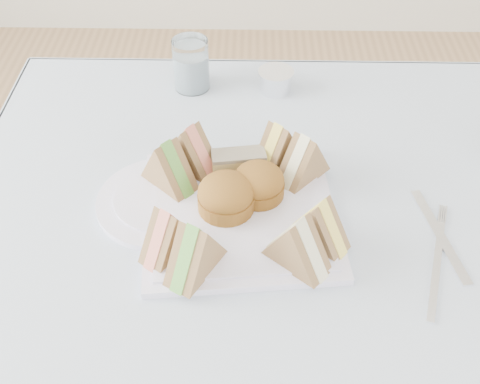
{
  "coord_description": "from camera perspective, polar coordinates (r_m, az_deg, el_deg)",
  "views": [
    {
      "loc": [
        -0.07,
        -0.54,
        1.39
      ],
      "look_at": [
        -0.08,
        0.08,
        0.8
      ],
      "focal_mm": 45.0,
      "sensor_mm": 36.0,
      "label": 1
    }
  ],
  "objects": [
    {
      "name": "tablecloth",
      "position": [
        0.84,
        5.26,
        -6.38
      ],
      "size": [
        1.02,
        1.02,
        0.01
      ],
      "primitive_type": "cube",
      "color": "silver",
      "rests_on": "table"
    },
    {
      "name": "serving_plate",
      "position": [
        0.88,
        0.0,
        -2.06
      ],
      "size": [
        0.31,
        0.31,
        0.01
      ],
      "primitive_type": "cube",
      "rotation": [
        0.0,
        0.0,
        0.1
      ],
      "color": "white",
      "rests_on": "tablecloth"
    },
    {
      "name": "sandwich_fl_a",
      "position": [
        0.81,
        -6.87,
        -3.7
      ],
      "size": [
        0.08,
        0.09,
        0.08
      ],
      "primitive_type": null,
      "rotation": [
        0.0,
        0.0,
        0.94
      ],
      "color": "olive",
      "rests_on": "serving_plate"
    },
    {
      "name": "sandwich_fl_b",
      "position": [
        0.78,
        -4.31,
        -5.3
      ],
      "size": [
        0.08,
        0.1,
        0.08
      ],
      "primitive_type": null,
      "rotation": [
        0.0,
        0.0,
        1.04
      ],
      "color": "olive",
      "rests_on": "serving_plate"
    },
    {
      "name": "sandwich_fr_a",
      "position": [
        0.82,
        7.54,
        -2.81
      ],
      "size": [
        0.09,
        0.08,
        0.08
      ],
      "primitive_type": null,
      "rotation": [
        0.0,
        0.0,
        -0.65
      ],
      "color": "olive",
      "rests_on": "serving_plate"
    },
    {
      "name": "sandwich_fr_b",
      "position": [
        0.79,
        5.49,
        -4.7
      ],
      "size": [
        0.1,
        0.09,
        0.08
      ],
      "primitive_type": null,
      "rotation": [
        0.0,
        0.0,
        -0.7
      ],
      "color": "olive",
      "rests_on": "serving_plate"
    },
    {
      "name": "sandwich_bl_a",
      "position": [
        0.9,
        -6.85,
        2.7
      ],
      "size": [
        0.1,
        0.09,
        0.08
      ],
      "primitive_type": null,
      "rotation": [
        0.0,
        0.0,
        2.39
      ],
      "color": "olive",
      "rests_on": "serving_plate"
    },
    {
      "name": "sandwich_bl_b",
      "position": [
        0.93,
        -4.67,
        4.23
      ],
      "size": [
        0.1,
        0.09,
        0.08
      ],
      "primitive_type": null,
      "rotation": [
        0.0,
        0.0,
        2.48
      ],
      "color": "olive",
      "rests_on": "serving_plate"
    },
    {
      "name": "sandwich_br_a",
      "position": [
        0.91,
        6.06,
        3.34
      ],
      "size": [
        0.09,
        0.09,
        0.08
      ],
      "primitive_type": null,
      "rotation": [
        0.0,
        0.0,
        -2.32
      ],
      "color": "olive",
      "rests_on": "serving_plate"
    },
    {
      "name": "sandwich_br_b",
      "position": [
        0.93,
        3.59,
        4.55
      ],
      "size": [
        0.09,
        0.09,
        0.08
      ],
      "primitive_type": null,
      "rotation": [
        0.0,
        0.0,
        -2.29
      ],
      "color": "olive",
      "rests_on": "serving_plate"
    },
    {
      "name": "scone_left",
      "position": [
        0.86,
        -1.34,
        -0.33
      ],
      "size": [
        0.09,
        0.09,
        0.06
      ],
      "primitive_type": "cylinder",
      "rotation": [
        0.0,
        0.0,
        -0.04
      ],
      "color": "brown",
      "rests_on": "serving_plate"
    },
    {
      "name": "scone_right",
      "position": [
        0.88,
        1.77,
        0.87
      ],
      "size": [
        0.1,
        0.1,
        0.05
      ],
      "primitive_type": "cylinder",
      "rotation": [
        0.0,
        0.0,
        0.35
      ],
      "color": "brown",
      "rests_on": "serving_plate"
    },
    {
      "name": "pastry_slice",
      "position": [
        0.93,
        -0.12,
        2.79
      ],
      "size": [
        0.09,
        0.05,
        0.04
      ],
      "primitive_type": "cube",
      "rotation": [
        0.0,
        0.0,
        0.15
      ],
      "color": "#D2C071",
      "rests_on": "serving_plate"
    },
    {
      "name": "side_plate",
      "position": [
        0.91,
        -7.59,
        -0.9
      ],
      "size": [
        0.21,
        0.21,
        0.01
      ],
      "primitive_type": "cylinder",
      "rotation": [
        0.0,
        0.0,
        0.09
      ],
      "color": "white",
      "rests_on": "tablecloth"
    },
    {
      "name": "water_glass",
      "position": [
        1.13,
        -4.66,
        11.97
      ],
      "size": [
        0.08,
        0.08,
        0.1
      ],
      "primitive_type": "cylinder",
      "rotation": [
        0.0,
        0.0,
        -0.35
      ],
      "color": "white",
      "rests_on": "tablecloth"
    },
    {
      "name": "tea_strainer",
      "position": [
        1.13,
        3.4,
        10.39
      ],
      "size": [
        0.09,
        0.09,
        0.04
      ],
      "primitive_type": "cylinder",
      "rotation": [
        0.0,
        0.0,
        -0.38
      ],
      "color": "white",
      "rests_on": "tablecloth"
    },
    {
      "name": "knife",
      "position": [
        0.91,
        18.39,
        -3.89
      ],
      "size": [
        0.05,
        0.18,
        0.0
      ],
      "primitive_type": "cube",
      "rotation": [
        0.0,
        0.0,
        0.2
      ],
      "color": "white",
      "rests_on": "tablecloth"
    },
    {
      "name": "fork",
      "position": [
        0.86,
        18.1,
        -6.96
      ],
      "size": [
        0.06,
        0.18,
        0.0
      ],
      "primitive_type": "cube",
      "rotation": [
        0.0,
        0.0,
        -0.29
      ],
      "color": "white",
      "rests_on": "tablecloth"
    }
  ]
}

